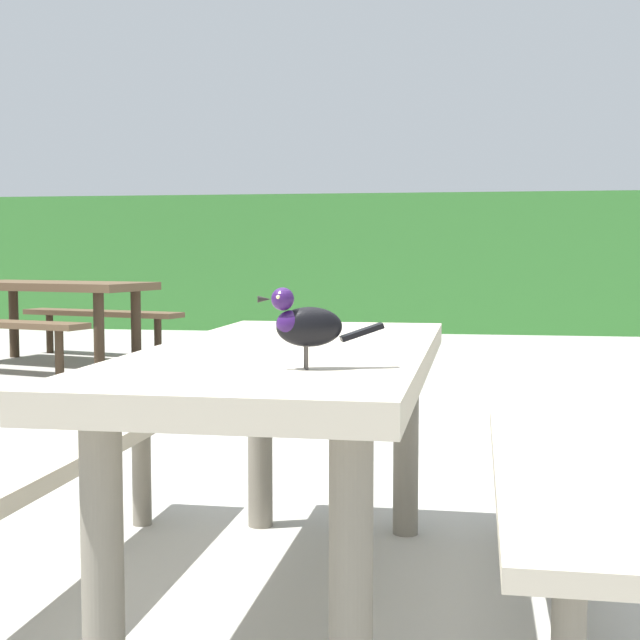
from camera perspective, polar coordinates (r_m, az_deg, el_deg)
The scene contains 5 objects.
ground_plane at distance 2.90m, azimuth -5.01°, elevation -15.92°, with size 60.00×60.00×0.00m, color #A3A099.
hedge_wall at distance 12.05m, azimuth 6.01°, elevation 3.62°, with size 28.00×1.70×1.74m, color #387A33.
picnic_table_foreground at distance 2.55m, azimuth -1.76°, elevation -5.78°, with size 1.70×1.81×0.74m.
bird_grackle at distance 2.02m, azimuth -0.97°, elevation -0.24°, with size 0.28×0.12×0.18m.
picnic_table_mid_left at distance 8.45m, azimuth -16.50°, elevation 1.07°, with size 2.07×2.05×0.74m.
Camera 1 is at (0.68, -2.64, 1.00)m, focal length 50.69 mm.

